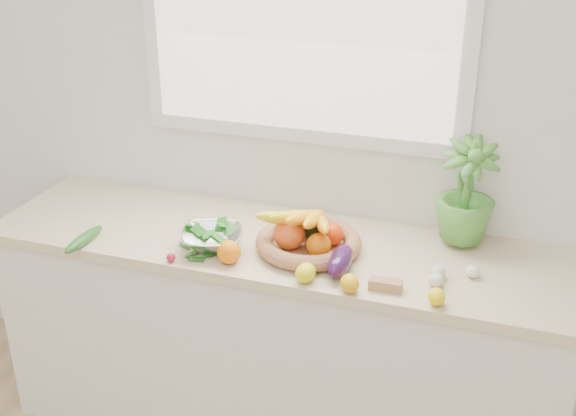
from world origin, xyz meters
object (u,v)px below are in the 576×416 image
(cucumber, at_px, (84,239))
(colander_with_spinach, at_px, (212,234))
(potted_herb, at_px, (466,191))
(apple, at_px, (317,245))
(eggplant, at_px, (340,261))
(fruit_basket, at_px, (308,237))

(cucumber, distance_m, colander_with_spinach, 0.49)
(cucumber, height_order, potted_herb, potted_herb)
(apple, height_order, eggplant, eggplant)
(potted_herb, bearing_deg, apple, -151.97)
(potted_herb, height_order, fruit_basket, potted_herb)
(fruit_basket, bearing_deg, potted_herb, 23.48)
(cucumber, bearing_deg, apple, 12.95)
(apple, bearing_deg, colander_with_spinach, -168.71)
(cucumber, relative_size, potted_herb, 0.59)
(apple, relative_size, eggplant, 0.39)
(cucumber, relative_size, colander_with_spinach, 0.81)
(apple, distance_m, eggplant, 0.14)
(apple, xyz_separation_m, potted_herb, (0.49, 0.26, 0.18))
(colander_with_spinach, bearing_deg, potted_herb, 21.15)
(apple, bearing_deg, cucumber, -167.05)
(fruit_basket, bearing_deg, colander_with_spinach, -162.69)
(potted_herb, relative_size, fruit_basket, 0.80)
(eggplant, bearing_deg, apple, 142.27)
(cucumber, relative_size, fruit_basket, 0.47)
(eggplant, bearing_deg, potted_herb, 42.64)
(potted_herb, bearing_deg, fruit_basket, -156.52)
(eggplant, relative_size, colander_with_spinach, 0.72)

